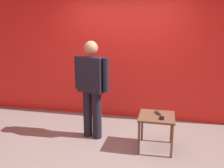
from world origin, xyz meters
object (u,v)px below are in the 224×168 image
cell_phone (162,118)px  tv_remote (158,113)px  side_table (157,120)px  standing_person (92,85)px

cell_phone → tv_remote: size_ratio=0.85×
cell_phone → tv_remote: bearing=111.5°
side_table → cell_phone: cell_phone is taller
cell_phone → standing_person: bearing=169.8°
side_table → tv_remote: (0.01, 0.09, 0.09)m
standing_person → side_table: size_ratio=3.04×
side_table → tv_remote: 0.13m
standing_person → cell_phone: standing_person is taller
standing_person → cell_phone: (1.18, -0.28, -0.38)m
side_table → tv_remote: size_ratio=3.23×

